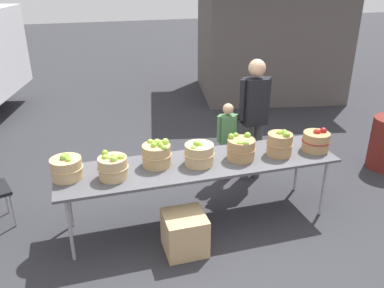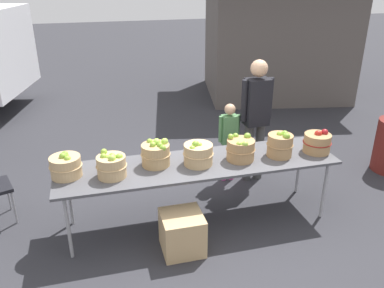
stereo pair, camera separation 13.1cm
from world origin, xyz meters
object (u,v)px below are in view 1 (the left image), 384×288
object	(u,v)px
apple_basket_green_5	(280,143)
child_customer	(227,136)
apple_basket_green_1	(113,167)
apple_basket_red_0	(316,141)
apple_basket_green_0	(66,168)
apple_basket_green_2	(157,154)
apple_basket_green_4	(241,149)
produce_crate	(185,233)
market_table	(200,166)
vendor_adult	(254,111)
apple_basket_green_3	(199,154)

from	to	relation	value
apple_basket_green_5	child_customer	distance (m)	0.98
apple_basket_green_1	apple_basket_red_0	world-z (taller)	same
apple_basket_green_0	child_customer	world-z (taller)	child_customer
apple_basket_green_1	apple_basket_green_2	distance (m)	0.51
apple_basket_green_4	produce_crate	xyz separation A→B (m)	(-0.78, -0.44, -0.67)
apple_basket_green_5	produce_crate	distance (m)	1.48
apple_basket_red_0	apple_basket_green_5	bearing A→B (deg)	178.96
market_table	apple_basket_green_1	xyz separation A→B (m)	(-0.95, -0.07, 0.16)
market_table	vendor_adult	world-z (taller)	vendor_adult
apple_basket_green_2	child_customer	xyz separation A→B (m)	(1.12, 0.78, -0.23)
market_table	apple_basket_green_4	bearing A→B (deg)	-4.05
apple_basket_green_0	produce_crate	distance (m)	1.38
child_customer	apple_basket_green_2	bearing A→B (deg)	35.82
vendor_adult	child_customer	distance (m)	0.48
apple_basket_green_2	apple_basket_green_3	size ratio (longest dim) A/B	0.97
apple_basket_green_5	apple_basket_green_0	bearing A→B (deg)	177.23
child_customer	produce_crate	bearing A→B (deg)	54.93
apple_basket_green_1	apple_basket_green_0	bearing A→B (deg)	164.49
apple_basket_red_0	vendor_adult	size ratio (longest dim) A/B	0.19
apple_basket_green_0	apple_basket_green_2	distance (m)	0.94
apple_basket_green_2	apple_basket_green_4	xyz separation A→B (m)	(0.93, -0.11, -0.01)
apple_basket_red_0	vendor_adult	world-z (taller)	vendor_adult
apple_basket_green_3	child_customer	bearing A→B (deg)	52.40
market_table	vendor_adult	size ratio (longest dim) A/B	1.85
apple_basket_red_0	vendor_adult	distance (m)	0.95
apple_basket_green_2	apple_basket_green_3	xyz separation A→B (m)	(0.45, -0.10, -0.01)
apple_basket_green_3	apple_basket_green_1	bearing A→B (deg)	-177.29
apple_basket_green_1	apple_basket_green_3	distance (m)	0.93
apple_basket_red_0	market_table	bearing A→B (deg)	177.33
apple_basket_green_0	produce_crate	size ratio (longest dim) A/B	0.79
apple_basket_green_2	apple_basket_green_5	bearing A→B (deg)	-5.44
child_customer	vendor_adult	bearing A→B (deg)	169.61
apple_basket_green_0	apple_basket_green_1	size ratio (longest dim) A/B	1.06
apple_basket_green_5	market_table	bearing A→B (deg)	176.52
apple_basket_green_0	child_customer	size ratio (longest dim) A/B	0.30
apple_basket_green_2	apple_basket_red_0	bearing A→B (deg)	-4.34
apple_basket_green_1	child_customer	world-z (taller)	child_customer
apple_basket_green_2	vendor_adult	world-z (taller)	vendor_adult
apple_basket_green_0	apple_basket_green_1	world-z (taller)	apple_basket_green_1
market_table	apple_basket_green_0	bearing A→B (deg)	177.71
vendor_adult	apple_basket_green_1	bearing A→B (deg)	20.23
apple_basket_red_0	child_customer	distance (m)	1.20
market_table	apple_basket_green_5	world-z (taller)	apple_basket_green_5
vendor_adult	produce_crate	bearing A→B (deg)	40.33
produce_crate	market_table	bearing A→B (deg)	56.71
apple_basket_green_1	market_table	bearing A→B (deg)	4.20
apple_basket_green_3	vendor_adult	world-z (taller)	vendor_adult
child_customer	produce_crate	world-z (taller)	child_customer
apple_basket_green_2	apple_basket_green_5	distance (m)	1.41
apple_basket_green_3	apple_basket_red_0	world-z (taller)	apple_basket_green_3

